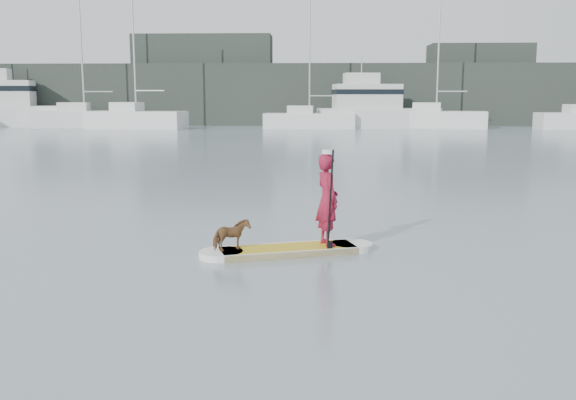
{
  "coord_description": "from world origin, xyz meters",
  "views": [
    {
      "loc": [
        1.35,
        -12.7,
        2.88
      ],
      "look_at": [
        0.89,
        -1.15,
        1.0
      ],
      "focal_mm": 40.0,
      "sensor_mm": 36.0,
      "label": 1
    }
  ],
  "objects_px": {
    "paddler": "(327,200)",
    "sailboat_c": "(136,118)",
    "motor_yacht_a": "(373,108)",
    "dog": "(231,235)",
    "sailboat_d": "(309,119)",
    "motor_yacht_b": "(7,105)",
    "paddleboard": "(288,250)",
    "sailboat_e": "(435,118)",
    "sailboat_b": "(84,117)"
  },
  "relations": [
    {
      "from": "paddler",
      "to": "sailboat_e",
      "type": "bearing_deg",
      "value": -34.9
    },
    {
      "from": "sailboat_b",
      "to": "dog",
      "type": "bearing_deg",
      "value": -75.62
    },
    {
      "from": "dog",
      "to": "motor_yacht_a",
      "type": "relative_size",
      "value": 0.06
    },
    {
      "from": "paddleboard",
      "to": "motor_yacht_b",
      "type": "distance_m",
      "value": 56.44
    },
    {
      "from": "dog",
      "to": "motor_yacht_b",
      "type": "relative_size",
      "value": 0.06
    },
    {
      "from": "sailboat_c",
      "to": "sailboat_d",
      "type": "bearing_deg",
      "value": 14.67
    },
    {
      "from": "sailboat_d",
      "to": "motor_yacht_b",
      "type": "distance_m",
      "value": 28.69
    },
    {
      "from": "dog",
      "to": "sailboat_d",
      "type": "height_order",
      "value": "sailboat_d"
    },
    {
      "from": "paddleboard",
      "to": "sailboat_d",
      "type": "bearing_deg",
      "value": 72.99
    },
    {
      "from": "sailboat_d",
      "to": "paddler",
      "type": "bearing_deg",
      "value": -87.03
    },
    {
      "from": "paddleboard",
      "to": "motor_yacht_a",
      "type": "xyz_separation_m",
      "value": [
        5.85,
        47.4,
        1.76
      ]
    },
    {
      "from": "paddler",
      "to": "sailboat_b",
      "type": "distance_m",
      "value": 51.79
    },
    {
      "from": "sailboat_b",
      "to": "motor_yacht_a",
      "type": "relative_size",
      "value": 1.25
    },
    {
      "from": "sailboat_d",
      "to": "motor_yacht_b",
      "type": "xyz_separation_m",
      "value": [
        -28.56,
        2.44,
        1.15
      ]
    },
    {
      "from": "sailboat_e",
      "to": "motor_yacht_b",
      "type": "distance_m",
      "value": 40.03
    },
    {
      "from": "sailboat_b",
      "to": "paddler",
      "type": "bearing_deg",
      "value": -73.63
    },
    {
      "from": "sailboat_b",
      "to": "sailboat_c",
      "type": "relative_size",
      "value": 1.12
    },
    {
      "from": "motor_yacht_a",
      "to": "motor_yacht_b",
      "type": "distance_m",
      "value": 34.43
    },
    {
      "from": "sailboat_c",
      "to": "motor_yacht_b",
      "type": "height_order",
      "value": "sailboat_c"
    },
    {
      "from": "paddleboard",
      "to": "paddler",
      "type": "xyz_separation_m",
      "value": [
        0.72,
        0.22,
        0.91
      ]
    },
    {
      "from": "sailboat_b",
      "to": "sailboat_e",
      "type": "relative_size",
      "value": 1.1
    },
    {
      "from": "sailboat_b",
      "to": "motor_yacht_b",
      "type": "height_order",
      "value": "sailboat_b"
    },
    {
      "from": "paddler",
      "to": "sailboat_d",
      "type": "distance_m",
      "value": 45.98
    },
    {
      "from": "sailboat_e",
      "to": "dog",
      "type": "bearing_deg",
      "value": -94.45
    },
    {
      "from": "dog",
      "to": "motor_yacht_b",
      "type": "distance_m",
      "value": 56.19
    },
    {
      "from": "paddleboard",
      "to": "sailboat_e",
      "type": "relative_size",
      "value": 0.25
    },
    {
      "from": "paddler",
      "to": "motor_yacht_a",
      "type": "relative_size",
      "value": 0.15
    },
    {
      "from": "paddleboard",
      "to": "paddler",
      "type": "bearing_deg",
      "value": 0.0
    },
    {
      "from": "sailboat_c",
      "to": "sailboat_e",
      "type": "bearing_deg",
      "value": 14.49
    },
    {
      "from": "sailboat_e",
      "to": "sailboat_d",
      "type": "bearing_deg",
      "value": -164.95
    },
    {
      "from": "motor_yacht_a",
      "to": "dog",
      "type": "bearing_deg",
      "value": -106.33
    },
    {
      "from": "paddler",
      "to": "sailboat_d",
      "type": "bearing_deg",
      "value": -21.15
    },
    {
      "from": "motor_yacht_b",
      "to": "paddleboard",
      "type": "bearing_deg",
      "value": -70.94
    },
    {
      "from": "sailboat_c",
      "to": "motor_yacht_a",
      "type": "bearing_deg",
      "value": 16.45
    },
    {
      "from": "motor_yacht_b",
      "to": "motor_yacht_a",
      "type": "bearing_deg",
      "value": -13.43
    },
    {
      "from": "sailboat_b",
      "to": "motor_yacht_a",
      "type": "xyz_separation_m",
      "value": [
        26.63,
        0.06,
        0.85
      ]
    },
    {
      "from": "paddler",
      "to": "motor_yacht_b",
      "type": "height_order",
      "value": "motor_yacht_b"
    },
    {
      "from": "sailboat_d",
      "to": "motor_yacht_a",
      "type": "relative_size",
      "value": 1.07
    },
    {
      "from": "sailboat_b",
      "to": "sailboat_d",
      "type": "relative_size",
      "value": 1.17
    },
    {
      "from": "dog",
      "to": "motor_yacht_a",
      "type": "xyz_separation_m",
      "value": [
        6.86,
        47.71,
        1.42
      ]
    },
    {
      "from": "sailboat_e",
      "to": "motor_yacht_a",
      "type": "bearing_deg",
      "value": -172.19
    },
    {
      "from": "sailboat_c",
      "to": "motor_yacht_a",
      "type": "distance_m",
      "value": 21.27
    },
    {
      "from": "dog",
      "to": "motor_yacht_b",
      "type": "height_order",
      "value": "motor_yacht_b"
    },
    {
      "from": "paddler",
      "to": "dog",
      "type": "distance_m",
      "value": 1.9
    },
    {
      "from": "paddler",
      "to": "motor_yacht_b",
      "type": "relative_size",
      "value": 0.15
    },
    {
      "from": "motor_yacht_b",
      "to": "paddler",
      "type": "bearing_deg",
      "value": -70.19
    },
    {
      "from": "sailboat_b",
      "to": "motor_yacht_a",
      "type": "height_order",
      "value": "sailboat_b"
    },
    {
      "from": "dog",
      "to": "sailboat_d",
      "type": "relative_size",
      "value": 0.06
    },
    {
      "from": "paddleboard",
      "to": "sailboat_b",
      "type": "bearing_deg",
      "value": 96.69
    },
    {
      "from": "paddler",
      "to": "sailboat_c",
      "type": "relative_size",
      "value": 0.14
    }
  ]
}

